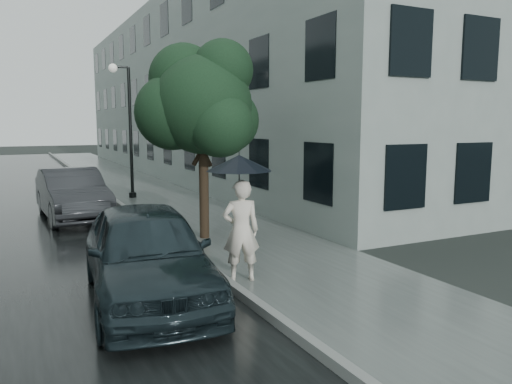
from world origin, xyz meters
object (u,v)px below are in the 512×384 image
street_tree (201,103)px  pedestrian (241,231)px  car_far (72,194)px  lamp_post (126,122)px  car_near (147,253)px

street_tree → pedestrian: bearing=-99.5°
car_far → lamp_post: bearing=52.6°
street_tree → car_near: bearing=-121.6°
lamp_post → car_near: (-2.10, -11.30, -2.08)m
lamp_post → pedestrian: bearing=-86.9°
street_tree → lamp_post: size_ratio=0.97×
pedestrian → lamp_post: lamp_post is taller
car_near → car_far: bearing=97.8°
car_near → street_tree: bearing=64.0°
pedestrian → car_near: size_ratio=0.41×
lamp_post → street_tree: bearing=-83.1°
lamp_post → car_far: lamp_post is taller
pedestrian → street_tree: bearing=-85.5°
car_near → lamp_post: bearing=85.1°
lamp_post → car_near: size_ratio=1.10×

